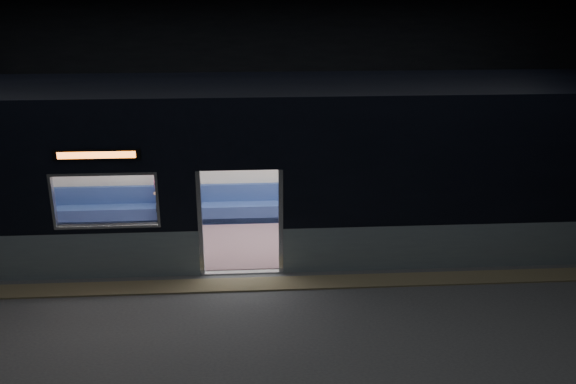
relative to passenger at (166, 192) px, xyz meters
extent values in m
cube|color=#47494C|center=(1.70, -3.55, -0.78)|extent=(24.00, 14.00, 0.01)
cube|color=black|center=(1.70, -3.55, 4.20)|extent=(24.00, 14.00, 0.04)
cube|color=black|center=(1.70, 3.43, 1.72)|extent=(24.00, 0.04, 5.00)
cube|color=#8C7F59|center=(1.70, -3.00, -0.76)|extent=(22.80, 0.50, 0.03)
cube|color=#8699A0|center=(6.55, -2.49, -0.33)|extent=(8.30, 0.12, 0.90)
cube|color=black|center=(6.55, -2.49, 1.27)|extent=(8.30, 0.12, 2.30)
cube|color=black|center=(1.70, -2.49, 1.85)|extent=(1.40, 0.12, 1.15)
cube|color=#B7BABC|center=(0.96, -2.49, 0.25)|extent=(0.08, 0.14, 2.05)
cube|color=#B7BABC|center=(2.44, -2.49, 0.25)|extent=(0.08, 0.14, 2.05)
cube|color=black|center=(-0.75, -2.57, 1.61)|extent=(1.50, 0.04, 0.18)
cube|color=orange|center=(-0.75, -2.58, 1.61)|extent=(1.34, 0.03, 0.12)
cube|color=beige|center=(1.70, 0.39, 0.82)|extent=(18.00, 0.12, 3.20)
cube|color=black|center=(1.70, -1.05, 2.50)|extent=(18.00, 3.00, 0.15)
cube|color=#835F64|center=(1.70, -1.05, -0.76)|extent=(17.76, 2.76, 0.04)
cube|color=beige|center=(1.70, -1.05, 1.57)|extent=(17.76, 2.76, 0.10)
cube|color=#2D4783|center=(1.70, 0.07, -0.53)|extent=(11.00, 0.48, 0.41)
cube|color=#2D4783|center=(1.70, 0.26, -0.13)|extent=(11.00, 0.10, 0.40)
cube|color=#795862|center=(-1.60, -2.14, -0.53)|extent=(4.40, 0.48, 0.41)
cube|color=#795862|center=(5.00, -2.14, -0.53)|extent=(4.40, 0.48, 0.41)
cylinder|color=silver|center=(0.75, -2.18, 0.39)|extent=(0.04, 0.04, 2.26)
cylinder|color=silver|center=(0.75, 0.08, 0.39)|extent=(0.04, 0.04, 2.26)
cylinder|color=silver|center=(2.65, -2.18, 0.39)|extent=(0.04, 0.04, 2.26)
cylinder|color=silver|center=(2.65, 0.08, 0.39)|extent=(0.04, 0.04, 2.26)
cylinder|color=silver|center=(1.70, 0.03, 1.17)|extent=(11.00, 0.03, 0.03)
cube|color=black|center=(-0.10, -0.14, -0.25)|extent=(0.16, 0.44, 0.15)
cube|color=black|center=(0.10, -0.14, -0.25)|extent=(0.16, 0.44, 0.15)
cylinder|color=black|center=(-0.10, -0.34, -0.52)|extent=(0.10, 0.10, 0.43)
cylinder|color=black|center=(0.10, -0.34, -0.52)|extent=(0.10, 0.10, 0.43)
cube|color=pink|center=(0.00, 0.04, -0.23)|extent=(0.37, 0.21, 0.19)
cylinder|color=pink|center=(0.00, 0.07, 0.09)|extent=(0.37, 0.37, 0.49)
sphere|color=tan|center=(0.00, 0.05, 0.44)|extent=(0.20, 0.20, 0.20)
sphere|color=black|center=(0.00, 0.09, 0.48)|extent=(0.21, 0.21, 0.21)
cube|color=black|center=(0.04, -0.21, -0.11)|extent=(0.31, 0.29, 0.12)
cube|color=white|center=(4.01, 0.31, 0.72)|extent=(1.05, 0.03, 0.68)
camera|label=1|loc=(1.90, -12.90, 4.51)|focal=38.00mm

